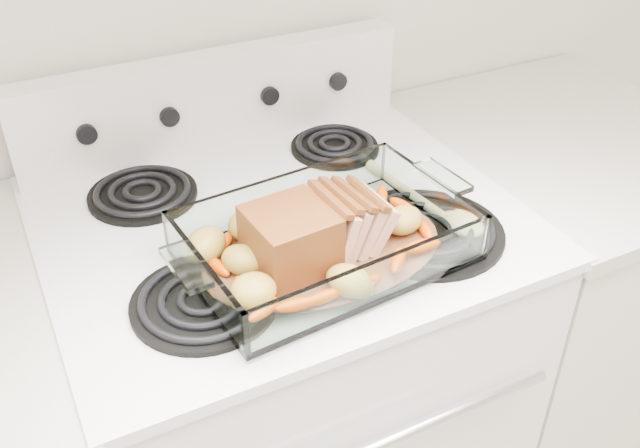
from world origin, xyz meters
name	(u,v)px	position (x,y,z in m)	size (l,w,h in m)	color
electric_range	(286,397)	(0.00, 1.66, 0.48)	(0.78, 0.70, 1.12)	white
counter_right	(537,305)	(0.67, 1.66, 0.47)	(0.58, 0.68, 0.93)	silver
baking_dish	(326,245)	(0.01, 1.51, 0.96)	(0.41, 0.27, 0.08)	white
pork_roast	(307,233)	(-0.02, 1.51, 1.00)	(0.22, 0.12, 0.09)	#673010
roast_vegetables	(313,230)	(0.01, 1.54, 0.97)	(0.36, 0.20, 0.04)	#F35200
wooden_spoon	(438,207)	(0.24, 1.54, 0.95)	(0.08, 0.28, 0.02)	#C6AC88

